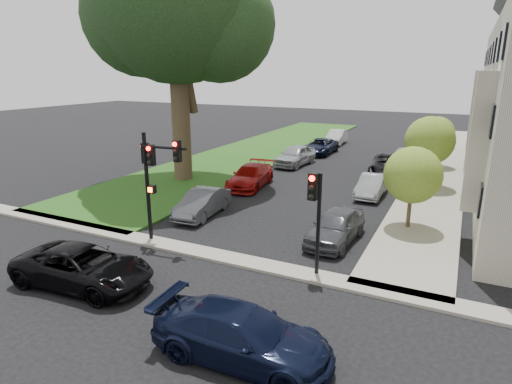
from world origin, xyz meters
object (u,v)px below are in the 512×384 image
at_px(traffic_signal_main, 154,168).
at_px(car_parked_0, 336,226).
at_px(car_cross_far, 242,335).
at_px(car_parked_8, 320,146).
at_px(small_tree_b, 430,141).
at_px(car_cross_near, 83,267).
at_px(car_parked_2, 389,166).
at_px(car_parked_5, 202,203).
at_px(car_parked_3, 402,156).
at_px(car_parked_1, 372,186).
at_px(small_tree_a, 413,175).
at_px(traffic_signal_secondary, 315,205).
at_px(car_parked_6, 250,176).
at_px(car_parked_9, 337,137).
at_px(small_tree_c, 437,134).
at_px(car_parked_7, 295,155).

distance_m(traffic_signal_main, car_parked_0, 8.19).
relative_size(car_cross_far, car_parked_8, 1.00).
height_order(small_tree_b, car_parked_8, small_tree_b).
xyz_separation_m(car_cross_near, car_parked_2, (6.83, 21.22, 0.07)).
relative_size(small_tree_b, car_parked_8, 0.93).
xyz_separation_m(car_parked_5, car_parked_8, (0.19, 18.99, 0.00)).
bearing_deg(car_parked_8, car_parked_3, -9.78).
distance_m(car_parked_1, car_parked_8, 13.49).
height_order(small_tree_b, car_cross_near, small_tree_b).
distance_m(small_tree_a, car_parked_3, 15.32).
bearing_deg(car_parked_5, traffic_signal_main, -91.84).
height_order(traffic_signal_secondary, car_parked_6, traffic_signal_secondary).
height_order(car_cross_far, car_parked_1, car_cross_far).
distance_m(car_parked_1, car_parked_9, 18.83).
distance_m(car_parked_2, car_parked_8, 9.17).
bearing_deg(car_cross_far, car_parked_8, 11.85).
height_order(small_tree_c, car_parked_6, small_tree_c).
bearing_deg(car_parked_1, small_tree_b, 51.78).
relative_size(small_tree_b, traffic_signal_secondary, 1.17).
xyz_separation_m(small_tree_a, car_parked_6, (-10.13, 3.51, -1.92)).
height_order(car_parked_1, car_parked_5, car_parked_5).
bearing_deg(small_tree_a, car_parked_0, -130.95).
xyz_separation_m(small_tree_b, traffic_signal_main, (-9.62, -14.73, 0.28)).
bearing_deg(traffic_signal_main, car_parked_1, 58.42).
xyz_separation_m(small_tree_a, car_parked_0, (-2.65, -3.05, -1.91)).
xyz_separation_m(traffic_signal_main, car_cross_far, (6.99, -5.36, -2.61)).
relative_size(car_parked_1, car_parked_6, 0.79).
distance_m(small_tree_c, car_cross_near, 27.36).
height_order(car_cross_far, car_parked_5, car_cross_far).
relative_size(small_tree_c, car_parked_9, 0.92).
bearing_deg(car_parked_9, car_parked_7, -94.20).
distance_m(small_tree_a, traffic_signal_main, 11.63).
height_order(small_tree_a, car_parked_9, small_tree_a).
distance_m(car_parked_1, car_parked_5, 10.29).
bearing_deg(traffic_signal_main, car_parked_8, 90.01).
distance_m(small_tree_c, car_parked_5, 20.14).
bearing_deg(car_parked_9, small_tree_c, -40.71).
relative_size(car_parked_1, car_parked_5, 0.95).
distance_m(small_tree_a, car_parked_5, 10.35).
relative_size(car_parked_6, car_parked_7, 1.04).
bearing_deg(car_parked_2, car_parked_8, 134.90).
height_order(small_tree_c, car_cross_far, small_tree_c).
xyz_separation_m(car_parked_1, car_parked_3, (0.35, 10.23, 0.02)).
xyz_separation_m(car_parked_3, car_parked_5, (-7.48, -17.65, 0.02)).
bearing_deg(traffic_signal_main, small_tree_b, 56.85).
bearing_deg(traffic_signal_secondary, car_cross_near, -148.59).
xyz_separation_m(car_parked_3, car_parked_7, (-7.55, -4.16, 0.14)).
bearing_deg(car_parked_6, car_parked_5, -93.88).
bearing_deg(car_parked_3, car_parked_5, -110.46).
xyz_separation_m(car_parked_1, car_parked_7, (-7.20, 6.07, 0.16)).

